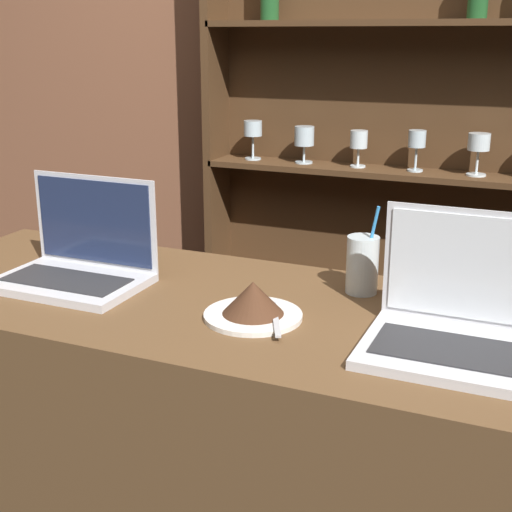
# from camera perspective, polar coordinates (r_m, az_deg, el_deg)

# --- Properties ---
(bar_counter) EXTENTS (1.64, 0.60, 0.95)m
(bar_counter) POSITION_cam_1_polar(r_m,az_deg,el_deg) (1.71, -1.10, -18.95)
(bar_counter) COLOR brown
(bar_counter) RESTS_ON ground_plane
(back_wall) EXTENTS (7.00, 0.06, 2.70)m
(back_wall) POSITION_cam_1_polar(r_m,az_deg,el_deg) (2.53, 10.47, 13.93)
(back_wall) COLOR brown
(back_wall) RESTS_ON ground_plane
(back_shelf) EXTENTS (1.48, 0.18, 1.90)m
(back_shelf) POSITION_cam_1_polar(r_m,az_deg,el_deg) (2.47, 12.83, 5.52)
(back_shelf) COLOR #472D19
(back_shelf) RESTS_ON ground_plane
(laptop_near) EXTENTS (0.32, 0.22, 0.23)m
(laptop_near) POSITION_cam_1_polar(r_m,az_deg,el_deg) (1.65, -13.99, -0.28)
(laptop_near) COLOR silver
(laptop_near) RESTS_ON bar_counter
(laptop_far) EXTENTS (0.31, 0.25, 0.24)m
(laptop_far) POSITION_cam_1_polar(r_m,az_deg,el_deg) (1.31, 15.75, -5.08)
(laptop_far) COLOR silver
(laptop_far) RESTS_ON bar_counter
(cake_plate) EXTENTS (0.20, 0.20, 0.08)m
(cake_plate) POSITION_cam_1_polar(r_m,az_deg,el_deg) (1.40, -0.23, -3.77)
(cake_plate) COLOR silver
(cake_plate) RESTS_ON bar_counter
(water_glass) EXTENTS (0.07, 0.07, 0.19)m
(water_glass) POSITION_cam_1_polar(r_m,az_deg,el_deg) (1.55, 8.51, -0.69)
(water_glass) COLOR silver
(water_glass) RESTS_ON bar_counter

